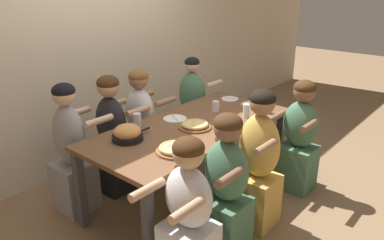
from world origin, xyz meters
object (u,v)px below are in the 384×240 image
at_px(skillet_bowl, 127,133).
at_px(empty_plate_b, 251,105).
at_px(diner_far_midleft, 113,139).
at_px(diner_near_midleft, 225,191).
at_px(diner_near_center, 258,165).
at_px(empty_plate_c, 230,99).
at_px(diner_near_left, 188,219).
at_px(pizza_board_second, 176,149).
at_px(diner_near_right, 299,140).
at_px(drinking_glass_c, 216,107).
at_px(drinking_glass_a, 137,120).
at_px(drinking_glass_e, 246,112).
at_px(diner_far_right, 192,110).
at_px(pizza_board_main, 195,125).
at_px(empty_plate_a, 175,119).
at_px(diner_far_center, 141,129).
at_px(diner_far_left, 72,154).
at_px(drinking_glass_b, 258,112).
at_px(drinking_glass_d, 265,107).

relative_size(skillet_bowl, empty_plate_b, 1.76).
bearing_deg(diner_far_midleft, diner_near_midleft, -1.77).
bearing_deg(diner_near_center, empty_plate_c, -43.69).
xyz_separation_m(empty_plate_b, diner_near_left, (-1.72, -0.59, -0.25)).
distance_m(pizza_board_second, diner_near_right, 1.43).
height_order(drinking_glass_c, diner_near_midleft, diner_near_midleft).
xyz_separation_m(empty_plate_b, diner_far_midleft, (-1.25, 0.81, -0.21)).
relative_size(drinking_glass_a, drinking_glass_e, 0.89).
bearing_deg(diner_far_midleft, pizza_board_second, -7.79).
bearing_deg(diner_far_right, pizza_board_second, -54.17).
bearing_deg(diner_far_midleft, skillet_bowl, -23.58).
distance_m(pizza_board_second, diner_near_center, 0.73).
distance_m(pizza_board_main, empty_plate_b, 0.90).
bearing_deg(diner_near_left, diner_near_center, -90.00).
xyz_separation_m(drinking_glass_a, diner_far_midleft, (-0.05, 0.33, -0.26)).
bearing_deg(drinking_glass_c, empty_plate_a, 159.46).
height_order(empty_plate_b, drinking_glass_a, drinking_glass_a).
relative_size(diner_far_center, diner_far_midleft, 0.99).
distance_m(pizza_board_second, diner_far_left, 1.05).
distance_m(pizza_board_second, skillet_bowl, 0.48).
xyz_separation_m(pizza_board_main, diner_near_center, (0.07, -0.63, -0.22)).
relative_size(drinking_glass_a, diner_near_right, 0.11).
xyz_separation_m(pizza_board_second, diner_near_center, (0.56, -0.42, -0.22)).
height_order(pizza_board_main, diner_near_midleft, diner_near_midleft).
distance_m(drinking_glass_b, diner_near_center, 0.67).
bearing_deg(diner_near_left, empty_plate_b, -71.09).
xyz_separation_m(pizza_board_main, diner_near_right, (0.86, -0.63, -0.25)).
bearing_deg(empty_plate_a, drinking_glass_d, -37.16).
xyz_separation_m(drinking_glass_d, diner_near_midleft, (-1.18, -0.36, -0.29)).
xyz_separation_m(drinking_glass_d, diner_far_midleft, (-1.14, 1.03, -0.27)).
bearing_deg(diner_near_center, diner_far_midleft, 16.91).
xyz_separation_m(diner_near_left, diner_near_midleft, (0.43, 0.00, 0.02)).
height_order(empty_plate_a, diner_near_right, diner_near_right).
xyz_separation_m(empty_plate_c, drinking_glass_d, (-0.13, -0.52, 0.06)).
bearing_deg(diner_near_center, drinking_glass_c, -28.36).
height_order(pizza_board_second, diner_far_right, diner_far_right).
bearing_deg(diner_far_right, diner_far_center, -90.00).
bearing_deg(pizza_board_main, drinking_glass_d, -19.00).
bearing_deg(diner_far_right, diner_near_left, -50.38).
bearing_deg(drinking_glass_a, diner_far_center, 44.65).
height_order(pizza_board_second, diner_near_left, diner_near_left).
distance_m(diner_near_left, diner_near_center, 0.90).
relative_size(skillet_bowl, diner_near_left, 0.34).
bearing_deg(diner_far_right, diner_near_center, -29.55).
distance_m(pizza_board_second, diner_far_midleft, 1.01).
xyz_separation_m(skillet_bowl, drinking_glass_d, (1.36, -0.53, 0.00)).
xyz_separation_m(drinking_glass_c, diner_near_center, (-0.41, -0.76, -0.24)).
distance_m(drinking_glass_c, diner_near_left, 1.54).
distance_m(drinking_glass_c, diner_far_center, 0.83).
height_order(pizza_board_main, diner_near_right, diner_near_right).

